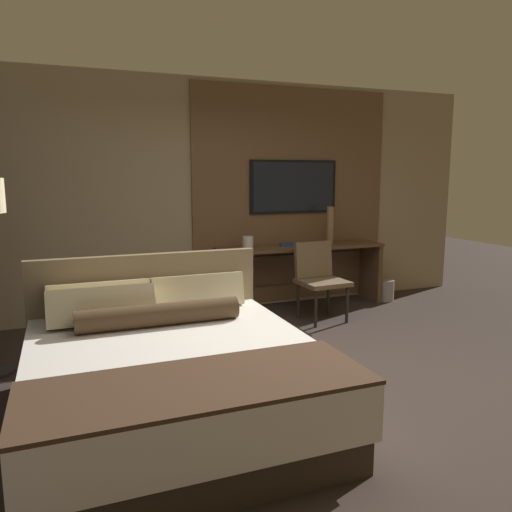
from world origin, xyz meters
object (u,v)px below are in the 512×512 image
tv (294,187)px  book (289,244)px  desk_chair (318,274)px  bed (171,373)px  vase_tall (330,226)px  waste_bin (386,290)px  vase_short (248,243)px  desk (299,264)px

tv → book: tv is taller
tv → desk_chair: tv is taller
bed → vase_tall: 3.50m
book → waste_bin: bearing=-7.8°
desk_chair → bed: bearing=-143.0°
bed → vase_short: (1.42, 2.30, 0.54)m
desk_chair → waste_bin: (1.25, 0.41, -0.39)m
bed → waste_bin: size_ratio=7.52×
desk_chair → book: bearing=96.4°
desk_chair → vase_tall: (0.44, 0.52, 0.49)m
tv → book: (-0.15, -0.19, -0.71)m
bed → book: 3.15m
vase_tall → book: (-0.54, 0.08, -0.22)m
desk_chair → waste_bin: bearing=14.9°
vase_tall → waste_bin: bearing=-7.6°
desk_chair → waste_bin: size_ratio=3.20×
bed → book: bearing=49.9°
tv → vase_tall: (0.39, -0.27, -0.49)m
bed → vase_short: bed is taller
bed → desk: bed is taller
vase_tall → vase_short: (-1.12, -0.00, -0.16)m
tv → desk_chair: size_ratio=1.33×
vase_short → vase_tall: bearing=0.2°
bed → tv: (2.15, 2.57, 1.19)m
desk → book: size_ratio=8.42×
desk → waste_bin: (1.20, -0.18, -0.40)m
desk → vase_short: 0.80m
desk_chair → waste_bin: 1.37m
tv → vase_short: 1.01m
bed → desk_chair: size_ratio=2.35×
desk → tv: size_ratio=1.80×
bed → vase_tall: (2.54, 2.30, 0.71)m
tv → waste_bin: tv is taller
desk → tv: 0.99m
desk → book: bearing=177.9°
bed → desk_chair: bearing=40.3°
desk → tv: tv is taller
desk → vase_tall: bearing=-10.3°
bed → desk: 3.21m
book → vase_short: bearing=-172.0°
tv → vase_tall: tv is taller
desk_chair → waste_bin: desk_chair is taller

